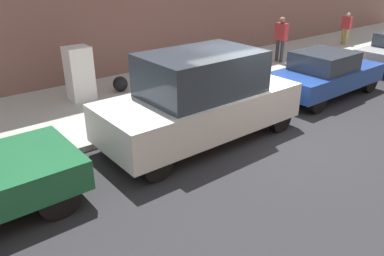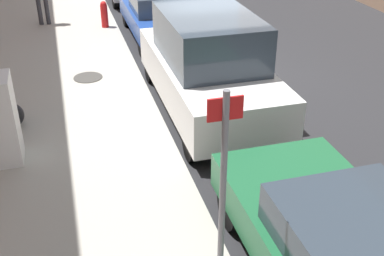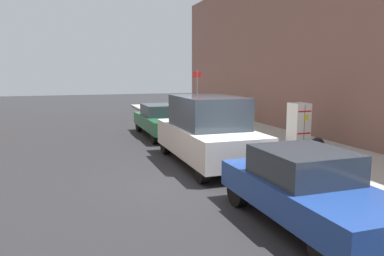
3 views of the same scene
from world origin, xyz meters
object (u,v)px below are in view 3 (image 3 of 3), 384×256
object	(u,v)px
parked_van_white	(208,131)
discarded_refrigerator	(299,124)
parked_sedan_green	(163,120)
street_sign_post	(197,98)
parked_hatchback_blue	(307,189)
trash_bag	(317,144)

from	to	relation	value
parked_van_white	discarded_refrigerator	bearing A→B (deg)	-163.88
parked_sedan_green	street_sign_post	bearing A→B (deg)	169.77
street_sign_post	parked_hatchback_blue	world-z (taller)	street_sign_post
parked_van_white	parked_hatchback_blue	size ratio (longest dim) A/B	1.19
parked_van_white	trash_bag	bearing A→B (deg)	179.12
discarded_refrigerator	parked_hatchback_blue	size ratio (longest dim) A/B	0.38
parked_van_white	parked_hatchback_blue	world-z (taller)	parked_van_white
trash_bag	parked_sedan_green	bearing A→B (deg)	-53.96
discarded_refrigerator	parked_hatchback_blue	bearing A→B (deg)	56.64
trash_bag	parked_sedan_green	world-z (taller)	parked_sedan_green
discarded_refrigerator	parked_hatchback_blue	distance (m)	7.52
discarded_refrigerator	trash_bag	bearing A→B (deg)	86.30
parked_sedan_green	discarded_refrigerator	bearing A→B (deg)	133.79
discarded_refrigerator	trash_bag	world-z (taller)	discarded_refrigerator
parked_van_white	parked_hatchback_blue	distance (m)	5.09
discarded_refrigerator	parked_van_white	world-z (taller)	parked_van_white
trash_bag	parked_hatchback_blue	bearing A→B (deg)	51.09
trash_bag	parked_van_white	size ratio (longest dim) A/B	0.10
street_sign_post	parked_sedan_green	bearing A→B (deg)	-10.23
discarded_refrigerator	parked_sedan_green	size ratio (longest dim) A/B	0.34
parked_sedan_green	parked_van_white	bearing A→B (deg)	90.00
parked_hatchback_blue	street_sign_post	bearing A→B (deg)	-98.26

